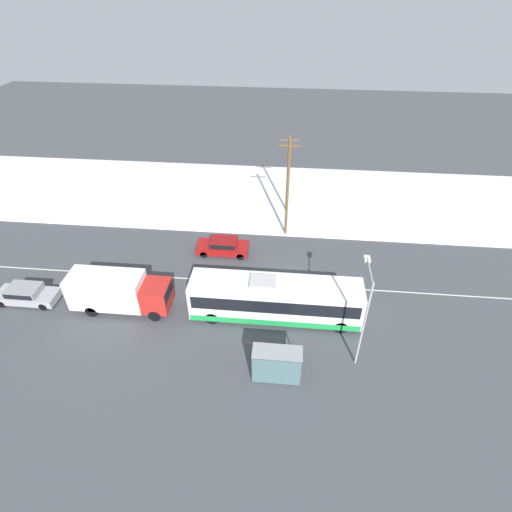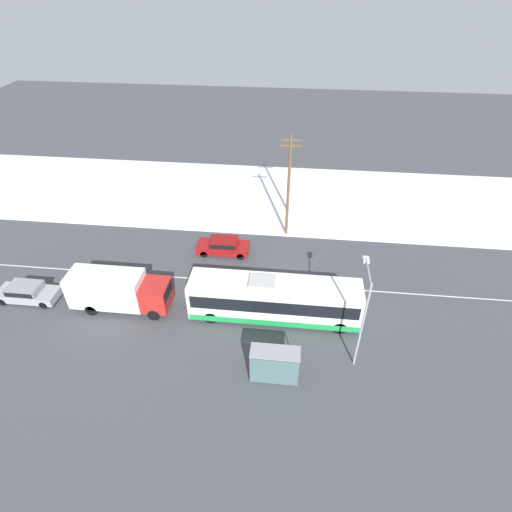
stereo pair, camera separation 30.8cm
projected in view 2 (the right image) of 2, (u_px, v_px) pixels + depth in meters
ground_plane at (286, 285)px, 31.93m from camera, size 120.00×120.00×0.00m
snow_lot at (292, 198)px, 43.41m from camera, size 80.00×15.10×0.12m
lane_marking_center at (286, 285)px, 31.93m from camera, size 60.00×0.12×0.00m
city_bus at (274, 300)px, 28.23m from camera, size 12.07×2.57×3.31m
box_truck at (118, 290)px, 28.98m from camera, size 7.25×2.30×2.99m
sedan_car at (223, 246)px, 34.94m from camera, size 4.50×1.80×1.42m
parked_car_near_truck at (27, 292)px, 30.17m from camera, size 4.58×1.80×1.36m
pedestrian_at_stop at (269, 352)px, 25.19m from camera, size 0.61×0.27×1.70m
bus_shelter at (275, 363)px, 23.73m from camera, size 2.99×1.20×2.40m
streetlamp at (363, 308)px, 23.63m from camera, size 0.36×2.82×6.80m
utility_pole_roadside at (288, 189)px, 34.91m from camera, size 1.80×0.24×9.19m
utility_pole_snowlot at (289, 173)px, 38.74m from camera, size 1.80×0.24×8.02m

